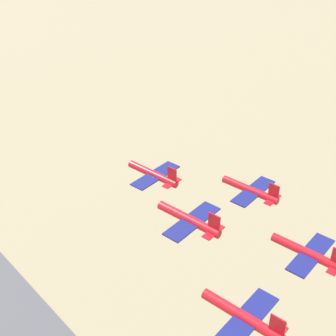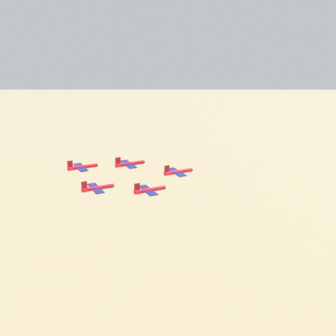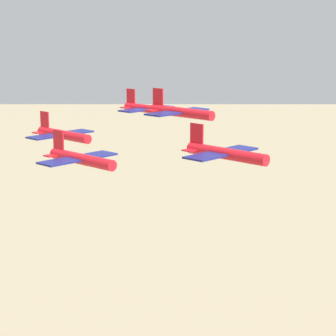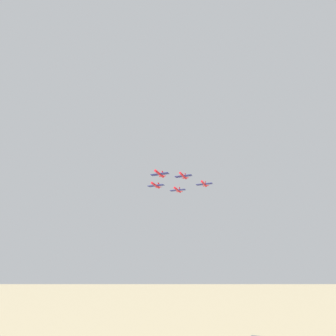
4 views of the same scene
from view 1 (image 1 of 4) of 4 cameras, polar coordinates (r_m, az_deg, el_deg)
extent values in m
cylinder|color=red|center=(70.69, -1.88, -0.72)|extent=(2.21, 9.32, 1.13)
cube|color=navy|center=(70.34, -1.51, -0.90)|extent=(8.86, 3.47, 0.18)
cube|color=red|center=(67.83, 0.49, -0.82)|extent=(0.34, 1.65, 2.26)
cube|color=red|center=(68.60, 0.48, -1.82)|extent=(3.40, 1.51, 0.12)
cylinder|color=red|center=(58.14, 2.50, -6.24)|extent=(2.21, 9.32, 1.13)
cube|color=navy|center=(57.85, 2.99, -6.48)|extent=(8.86, 3.47, 0.18)
cube|color=red|center=(55.55, 5.64, -6.62)|extent=(0.34, 1.65, 2.26)
cube|color=red|center=(56.43, 5.57, -7.75)|extent=(3.40, 1.51, 0.12)
cylinder|color=red|center=(70.29, 9.95, -2.63)|extent=(2.21, 9.32, 1.13)
cube|color=navy|center=(70.05, 10.38, -2.81)|extent=(8.86, 3.47, 0.18)
cube|color=red|center=(68.09, 12.77, -2.78)|extent=(0.34, 1.65, 2.26)
cube|color=red|center=(68.88, 12.63, -3.75)|extent=(3.40, 1.51, 0.12)
cylinder|color=red|center=(49.52, 8.97, -17.36)|extent=(2.21, 9.32, 1.13)
cube|color=navy|center=(49.34, 9.60, -17.68)|extent=(8.86, 3.47, 0.18)
cube|color=red|center=(47.43, 13.18, -18.25)|extent=(0.34, 1.65, 2.26)
cube|color=red|center=(48.50, 12.97, -19.34)|extent=(3.40, 1.51, 0.12)
cylinder|color=red|center=(60.66, 16.50, -9.84)|extent=(2.21, 9.32, 1.13)
cube|color=navy|center=(60.51, 17.03, -10.06)|extent=(8.86, 3.47, 0.18)
cube|color=red|center=(59.82, 19.80, -11.23)|extent=(3.40, 1.51, 0.12)
camera|label=2|loc=(164.22, 53.05, 23.00)|focal=50.00mm
camera|label=3|loc=(123.97, -0.13, 19.61)|focal=70.00mm
camera|label=4|loc=(164.42, -42.79, -5.96)|focal=28.00mm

